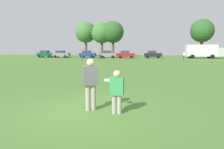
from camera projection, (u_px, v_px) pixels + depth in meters
The scene contains 19 objects.
ground_plane at pixel (85, 110), 7.11m from camera, with size 145.17×145.17×0.00m, color #47702D.
player_thrower at pixel (90, 82), 6.97m from camera, with size 0.56×0.46×1.74m.
player_defender at pixel (117, 90), 6.62m from camera, with size 0.43×0.25×1.39m.
frisbee at pixel (108, 80), 6.95m from camera, with size 0.27×0.27×0.08m.
traffic_cone at pixel (120, 73), 16.60m from camera, with size 0.32×0.32×0.48m.
parked_car_near_left at pixel (46, 54), 54.75m from camera, with size 4.29×2.39×1.82m.
parked_car_mid_left at pixel (61, 54), 53.47m from camera, with size 4.29×2.39×1.82m.
parked_car_center at pixel (87, 54), 53.83m from camera, with size 4.29×2.39×1.82m.
parked_car_mid_right at pixel (108, 54), 51.90m from camera, with size 4.29×2.39×1.82m.
parked_car_near_right at pixel (126, 54), 50.38m from camera, with size 4.29×2.39×1.82m.
parked_car_far_right at pixel (153, 54), 51.04m from camera, with size 4.29×2.39×1.82m.
box_truck at pixel (204, 51), 49.25m from camera, with size 8.62×3.31×3.18m.
bystander_sideline_watcher at pixel (184, 55), 42.81m from camera, with size 0.34×0.51×1.72m.
bystander_far_jogger at pixel (82, 55), 44.04m from camera, with size 0.48×0.34×1.56m.
bystander_field_marshal at pixel (100, 54), 47.12m from camera, with size 0.53×0.39×1.73m.
tree_west_oak at pixel (86, 32), 68.74m from camera, with size 6.87×6.87×11.17m.
tree_west_maple at pixel (102, 33), 64.10m from camera, with size 6.36×6.36×10.33m.
tree_center_elm at pixel (113, 32), 62.90m from camera, with size 6.50×6.50×10.56m.
tree_east_birch at pixel (202, 31), 59.83m from camera, with size 6.62×6.62×10.76m.
Camera 1 is at (2.25, -6.61, 2.03)m, focal length 33.55 mm.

